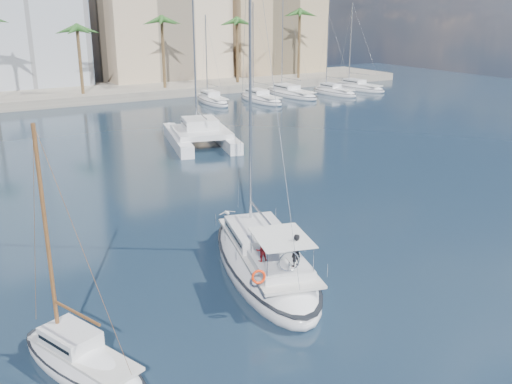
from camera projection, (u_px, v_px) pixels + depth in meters
ground at (273, 258)px, 30.14m from camera, size 160.00×160.00×0.00m
quay at (40, 97)px, 79.79m from camera, size 120.00×14.00×1.20m
building_beige at (160, 23)px, 94.93m from camera, size 20.00×14.00×20.00m
building_tan_right at (268, 28)px, 103.33m from camera, size 18.00×12.00×18.00m
palm_centre at (37, 26)px, 73.53m from camera, size 3.60×3.60×12.30m
palm_right at (262, 22)px, 90.06m from camera, size 3.60×3.60×12.30m
main_sloop at (264, 262)px, 28.40m from camera, size 6.98×12.88×18.24m
small_sloop at (82, 361)px, 20.71m from camera, size 4.32×6.94×9.54m
catamaran at (200, 133)px, 54.77m from camera, size 8.22×12.28×16.48m
seagull at (227, 213)px, 35.61m from camera, size 1.13×0.48×0.21m
moored_yacht_a at (213, 103)px, 78.27m from camera, size 3.37×9.52×11.90m
moored_yacht_b at (261, 102)px, 79.79m from camera, size 3.32×10.83×13.72m
moored_yacht_c at (291, 96)px, 84.59m from camera, size 3.98×12.33×15.54m
moored_yacht_d at (334, 95)px, 86.12m from camera, size 3.52×9.55×11.90m
moored_yacht_e at (359, 90)px, 90.91m from camera, size 4.61×11.11×13.72m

